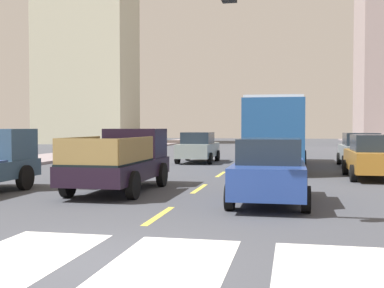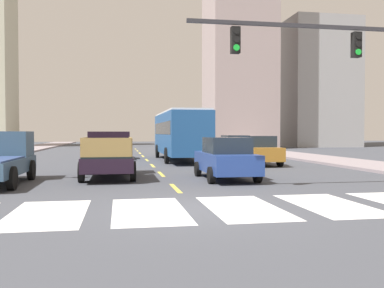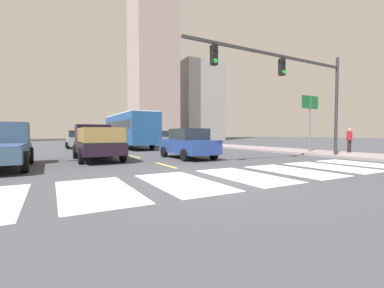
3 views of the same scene
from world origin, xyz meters
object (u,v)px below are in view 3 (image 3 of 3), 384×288
object	(u,v)px
sedan_near_right	(188,144)
sedan_mid	(77,139)
sedan_near_left	(188,140)
sedan_far	(165,139)
pickup_stakebed	(96,143)
pedestrian_waiting	(349,138)
pickup_dark	(1,146)
city_bus	(129,128)
direction_sign_green	(310,111)
traffic_signal_gantry	(298,81)

from	to	relation	value
sedan_near_right	sedan_mid	xyz separation A→B (m)	(-4.65, 14.34, 0.00)
sedan_near_left	sedan_far	bearing A→B (deg)	86.87
pickup_stakebed	sedan_mid	world-z (taller)	pickup_stakebed
pickup_stakebed	sedan_near_left	xyz separation A→B (m)	(8.44, 5.11, -0.08)
sedan_near_right	pedestrian_waiting	xyz separation A→B (m)	(10.81, -3.00, 0.26)
sedan_near_right	sedan_far	bearing A→B (deg)	70.13
pickup_dark	sedan_near_right	world-z (taller)	pickup_dark
pickup_stakebed	pedestrian_waiting	bearing A→B (deg)	-17.58
pickup_dark	sedan_mid	world-z (taller)	pickup_dark
city_bus	sedan_near_left	bearing A→B (deg)	-52.63
sedan_near_left	sedan_mid	world-z (taller)	same
sedan_far	sedan_mid	size ratio (longest dim) A/B	1.00
sedan_far	direction_sign_green	size ratio (longest dim) A/B	1.05
pickup_dark	sedan_near_left	size ratio (longest dim) A/B	1.18
direction_sign_green	pedestrian_waiting	world-z (taller)	direction_sign_green
pickup_dark	sedan_mid	size ratio (longest dim) A/B	1.18
city_bus	pedestrian_waiting	world-z (taller)	city_bus
sedan_far	pickup_dark	bearing A→B (deg)	-136.39
city_bus	sedan_far	world-z (taller)	city_bus
direction_sign_green	pickup_dark	bearing A→B (deg)	176.10
sedan_far	sedan_mid	xyz separation A→B (m)	(-8.63, 1.42, 0.00)
pickup_stakebed	sedan_far	size ratio (longest dim) A/B	1.18
pickup_stakebed	sedan_near_right	xyz separation A→B (m)	(4.74, -1.91, -0.08)
pickup_stakebed	pickup_dark	xyz separation A→B (m)	(-4.03, -1.79, -0.02)
sedan_mid	pickup_dark	bearing A→B (deg)	-105.58
pickup_dark	traffic_signal_gantry	xyz separation A→B (m)	(13.57, -3.76, 3.34)
city_bus	direction_sign_green	size ratio (longest dim) A/B	2.57
sedan_mid	traffic_signal_gantry	xyz separation A→B (m)	(9.44, -17.98, 3.40)
pickup_stakebed	sedan_far	xyz separation A→B (m)	(8.73, 11.01, -0.08)
pedestrian_waiting	city_bus	bearing A→B (deg)	-152.56
pickup_stakebed	pedestrian_waiting	distance (m)	16.31
traffic_signal_gantry	direction_sign_green	xyz separation A→B (m)	(4.43, 2.53, -1.22)
sedan_far	pedestrian_waiting	world-z (taller)	pedestrian_waiting
sedan_near_left	sedan_near_right	bearing A→B (deg)	-118.16
sedan_near_right	direction_sign_green	size ratio (longest dim) A/B	1.05
sedan_near_right	direction_sign_green	xyz separation A→B (m)	(9.22, -1.11, 2.17)
traffic_signal_gantry	pedestrian_waiting	bearing A→B (deg)	6.02
pickup_dark	pedestrian_waiting	world-z (taller)	pickup_dark
city_bus	traffic_signal_gantry	xyz separation A→B (m)	(4.96, -15.61, 2.30)
sedan_near_right	direction_sign_green	distance (m)	9.54
sedan_far	direction_sign_green	world-z (taller)	direction_sign_green
sedan_near_left	pickup_stakebed	bearing A→B (deg)	-149.17
sedan_near_left	direction_sign_green	bearing A→B (deg)	-56.20
sedan_near_left	traffic_signal_gantry	world-z (taller)	traffic_signal_gantry
sedan_near_left	sedan_mid	bearing A→B (deg)	138.40
pickup_stakebed	direction_sign_green	distance (m)	14.44
sedan_mid	traffic_signal_gantry	distance (m)	20.59
pickup_stakebed	sedan_near_right	distance (m)	5.11
sedan_near_left	sedan_near_right	distance (m)	7.94
pedestrian_waiting	direction_sign_green	bearing A→B (deg)	-148.92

